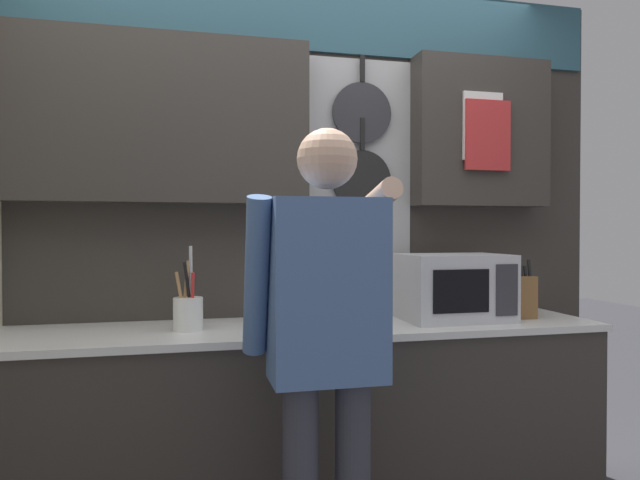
# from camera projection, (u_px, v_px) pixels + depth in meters

# --- Properties ---
(base_cabinet_counter) EXTENTS (2.59, 0.60, 0.89)m
(base_cabinet_counter) POSITION_uv_depth(u_px,v_px,m) (310.00, 428.00, 2.49)
(base_cabinet_counter) COLOR #38332D
(base_cabinet_counter) RESTS_ON ground_plane
(back_wall_unit) EXTENTS (3.16, 0.23, 2.51)m
(back_wall_unit) POSITION_uv_depth(u_px,v_px,m) (293.00, 185.00, 2.72)
(back_wall_unit) COLOR #38332D
(back_wall_unit) RESTS_ON ground_plane
(microwave) EXTENTS (0.48, 0.35, 0.30)m
(microwave) POSITION_uv_depth(u_px,v_px,m) (454.00, 287.00, 2.63)
(microwave) COLOR silver
(microwave) RESTS_ON base_cabinet_counter
(knife_block) EXTENTS (0.12, 0.16, 0.28)m
(knife_block) POSITION_uv_depth(u_px,v_px,m) (519.00, 296.00, 2.71)
(knife_block) COLOR brown
(knife_block) RESTS_ON base_cabinet_counter
(utensil_crock) EXTENTS (0.12, 0.12, 0.35)m
(utensil_crock) POSITION_uv_depth(u_px,v_px,m) (188.00, 311.00, 2.35)
(utensil_crock) COLOR white
(utensil_crock) RESTS_ON base_cabinet_counter
(person) EXTENTS (0.54, 0.64, 1.65)m
(person) POSITION_uv_depth(u_px,v_px,m) (326.00, 329.00, 1.91)
(person) COLOR #383842
(person) RESTS_ON ground_plane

